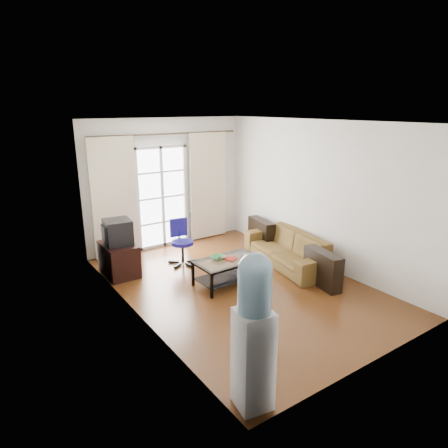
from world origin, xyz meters
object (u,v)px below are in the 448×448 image
Objects in this scene: coffee_table at (228,268)px; crt_tv at (117,232)px; water_cooler at (254,330)px; task_chair at (182,251)px; sofa at (288,249)px; tv_stand at (119,259)px.

coffee_table is 2.06m from crt_tv.
water_cooler reaches higher than coffee_table.
task_chair is at bearing -2.16° from crt_tv.
water_cooler is (-0.06, -3.94, 0.06)m from crt_tv.
sofa reaches higher than tv_stand.
crt_tv reaches higher than sofa.
sofa is 2.55× the size of task_chair.
crt_tv is (-1.37, 1.44, 0.51)m from coffee_table.
water_cooler is (-0.06, -3.93, 0.57)m from tv_stand.
crt_tv reaches higher than tv_stand.
sofa is 3.94m from water_cooler.
water_cooler reaches higher than task_chair.
sofa is at bearing 51.32° from water_cooler.
coffee_table is (-1.48, -0.11, -0.02)m from sofa.
coffee_table is at bearing 69.69° from water_cooler.
sofa is 3.15m from tv_stand.
water_cooler is (-2.91, -2.60, 0.56)m from sofa.
sofa reaches higher than coffee_table.
task_chair is (1.19, -0.17, -0.54)m from crt_tv.
water_cooler is at bearing -91.03° from tv_stand.
task_chair is 4.01m from water_cooler.
tv_stand is 0.51m from crt_tv.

